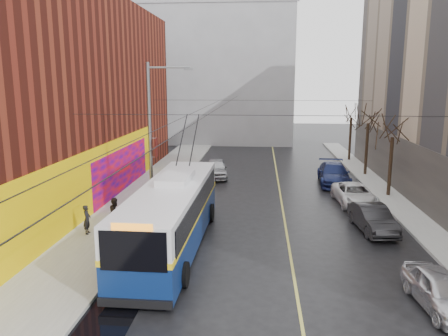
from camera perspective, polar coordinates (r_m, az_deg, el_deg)
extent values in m
plane|color=black|center=(16.48, 4.33, -17.65)|extent=(140.00, 140.00, 0.00)
cube|color=gray|center=(28.72, -11.65, -4.89)|extent=(4.00, 60.00, 0.15)
cube|color=gray|center=(29.00, 22.74, -5.39)|extent=(2.00, 60.00, 0.15)
cube|color=#BFB74C|center=(29.55, 7.52, -4.43)|extent=(0.12, 50.00, 0.01)
cube|color=#5A1B12|center=(32.64, -24.88, 8.58)|extent=(12.00, 36.00, 14.00)
cube|color=yellow|center=(27.05, -16.99, -1.94)|extent=(0.08, 28.00, 4.00)
cube|color=#2D0494|center=(32.63, -13.03, -0.24)|extent=(0.06, 12.00, 3.20)
cube|color=#4C4742|center=(30.70, 23.62, -0.87)|extent=(0.06, 36.00, 4.00)
cube|color=gray|center=(59.73, -0.99, 12.30)|extent=(20.00, 12.00, 18.00)
cylinder|color=slate|center=(25.46, -9.63, 3.32)|extent=(0.20, 0.20, 9.00)
cube|color=#59100C|center=(25.42, -8.84, 2.65)|extent=(0.04, 0.60, 1.10)
cylinder|color=slate|center=(24.96, -7.22, 12.90)|extent=(2.40, 0.10, 0.10)
cube|color=slate|center=(24.76, -4.66, 12.73)|extent=(0.50, 0.22, 0.12)
cylinder|color=black|center=(29.72, -2.61, 7.88)|extent=(0.02, 60.00, 0.02)
cylinder|color=black|center=(29.61, -0.67, 7.88)|extent=(0.02, 60.00, 0.02)
cylinder|color=black|center=(20.48, 4.77, 6.88)|extent=(18.00, 0.02, 0.02)
cylinder|color=black|center=(36.45, 4.83, 8.80)|extent=(18.00, 0.02, 0.02)
cylinder|color=black|center=(32.25, 20.88, 0.07)|extent=(0.24, 0.24, 4.20)
cylinder|color=black|center=(38.91, 18.11, 2.28)|extent=(0.24, 0.24, 4.48)
cylinder|color=black|center=(45.69, 16.14, 3.59)|extent=(0.24, 0.24, 4.37)
cube|color=black|center=(16.20, -15.67, -18.60)|extent=(2.14, 2.91, 0.01)
ellipsoid|color=slate|center=(24.56, 1.97, 7.39)|extent=(0.44, 0.20, 0.12)
ellipsoid|color=slate|center=(24.00, 0.14, 9.05)|extent=(0.44, 0.20, 0.12)
ellipsoid|color=slate|center=(26.15, -3.79, 9.15)|extent=(0.44, 0.20, 0.12)
cube|color=navy|center=(21.48, -6.75, -7.76)|extent=(2.84, 12.39, 1.54)
cube|color=silver|center=(21.06, -6.84, -4.05)|extent=(2.84, 12.39, 1.34)
cube|color=yellow|center=(21.24, -6.80, -5.79)|extent=(2.88, 12.44, 0.23)
cube|color=black|center=(15.43, -11.80, -10.64)|extent=(2.37, 0.07, 1.44)
cube|color=black|center=(27.00, -4.04, -0.92)|extent=(2.37, 0.07, 1.24)
cube|color=black|center=(21.41, -10.40, -4.19)|extent=(0.19, 11.33, 1.03)
cube|color=black|center=(20.84, -3.17, -4.44)|extent=(0.19, 11.33, 1.03)
cube|color=silver|center=(21.84, -6.31, -1.26)|extent=(1.48, 3.11, 0.31)
cube|color=black|center=(16.20, -11.56, -16.96)|extent=(2.68, 0.16, 0.31)
cylinder|color=black|center=(18.32, -13.72, -13.05)|extent=(0.32, 1.03, 1.03)
cylinder|color=black|center=(17.66, -5.24, -13.71)|extent=(0.32, 1.03, 1.03)
cylinder|color=black|center=(25.73, -7.71, -5.64)|extent=(0.32, 1.03, 1.03)
cylinder|color=black|center=(25.27, -1.75, -5.86)|extent=(0.32, 1.03, 1.03)
cylinder|color=black|center=(25.13, -5.52, 3.87)|extent=(0.11, 3.58, 2.53)
cylinder|color=black|center=(25.00, -3.89, 3.86)|extent=(0.11, 3.58, 2.53)
imported|color=silver|center=(17.82, 26.42, -14.13)|extent=(1.92, 4.06, 1.34)
imported|color=black|center=(24.93, 18.83, -6.25)|extent=(1.97, 4.43, 1.41)
imported|color=white|center=(29.85, 16.68, -3.32)|extent=(2.50, 4.97, 1.35)
imported|color=#161F4E|center=(35.23, 14.15, -0.76)|extent=(2.59, 5.74, 1.63)
imported|color=#AEAFB3|center=(36.63, -1.04, -0.04)|extent=(2.31, 4.67, 1.53)
imported|color=black|center=(23.86, -17.46, -6.43)|extent=(0.43, 0.60, 1.52)
imported|color=black|center=(24.29, -13.99, -5.72)|extent=(0.86, 0.98, 1.69)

